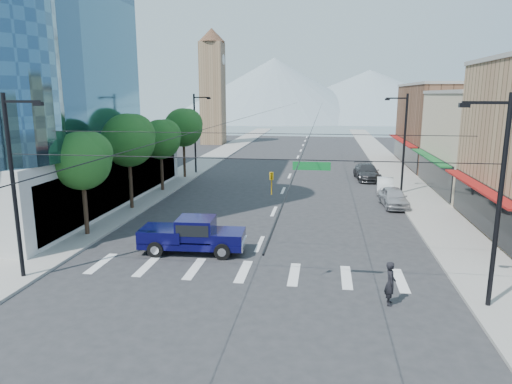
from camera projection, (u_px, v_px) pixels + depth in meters
ground at (242, 284)px, 21.94m from camera, size 160.00×160.00×0.00m
sidewalk_left at (208, 161)px, 62.34m from camera, size 4.00×120.00×0.15m
sidewalk_right at (388, 164)px, 58.88m from camera, size 4.00×120.00×0.15m
shop_mid at (506, 144)px, 41.33m from camera, size 12.00×14.00×9.00m
shop_far at (457, 127)px, 56.70m from camera, size 12.00×18.00×10.00m
clock_tower at (213, 85)px, 82.06m from camera, size 4.80×4.80×20.40m
mountain_left at (274, 89)px, 166.88m from camera, size 80.00×80.00×22.00m
mountain_right at (369, 94)px, 171.92m from camera, size 90.00×90.00×18.00m
tree_near at (84, 159)px, 28.39m from camera, size 3.65×3.64×6.71m
tree_midnear at (130, 139)px, 35.04m from camera, size 4.09×4.09×7.52m
tree_midfar at (162, 138)px, 41.93m from camera, size 3.65×3.64×6.71m
tree_far at (185, 126)px, 48.58m from camera, size 4.09×4.09×7.52m
signal_rig at (242, 194)px, 19.98m from camera, size 21.80×0.20×9.00m
lamp_pole_nw at (196, 130)px, 51.46m from camera, size 2.00×0.25×9.00m
lamp_pole_ne at (403, 140)px, 40.65m from camera, size 2.00×0.25×9.00m
pickup_truck at (192, 234)px, 26.11m from camera, size 6.16×2.63×2.05m
pedestrian at (390, 283)px, 19.59m from camera, size 0.47×0.71×1.94m
parked_car_near at (394, 197)px, 36.82m from camera, size 2.19×4.74×1.57m
parked_car_mid at (385, 186)px, 42.05m from camera, size 1.86×4.30×1.38m
parked_car_far at (367, 172)px, 48.56m from camera, size 2.77×5.89×1.66m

